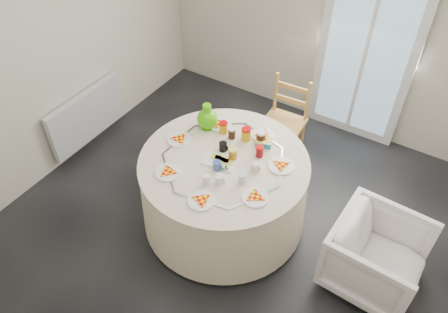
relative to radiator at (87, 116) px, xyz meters
The scene contains 14 objects.
floor 1.99m from the radiator, ahead, with size 4.00×4.00×0.00m, color black.
wall_back 2.80m from the radiator, 42.86° to the left, with size 4.00×0.02×2.60m, color #BCB5A3.
wall_left 0.94m from the radiator, 106.70° to the right, with size 0.02×4.00×2.60m, color #BCB5A3.
glass_door 3.00m from the radiator, 36.79° to the left, with size 1.00×0.08×2.10m, color silver.
radiator is the anchor object (origin of this frame).
table 1.82m from the radiator, ahead, with size 1.48×1.48×0.75m, color beige.
wooden_chair 2.08m from the radiator, 26.44° to the left, with size 0.41×0.39×0.91m, color tan, non-canonical shape.
armchair 3.18m from the radiator, ahead, with size 0.69×0.65×0.71m, color white.
place_settings 1.86m from the radiator, ahead, with size 1.16×1.16×0.02m, color white, non-canonical shape.
jar_cluster 1.87m from the radiator, ahead, with size 0.48×0.24×0.14m, color #A5441E, non-canonical shape.
butter_tub 2.05m from the radiator, ahead, with size 0.14×0.10×0.06m, color #09879E.
green_pitcher 1.54m from the radiator, ahead, with size 0.19×0.19×0.24m, color #47C008, non-canonical shape.
cheese_platter 1.84m from the radiator, ahead, with size 0.27×0.18×0.04m, color white, non-canonical shape.
mugs_glasses 1.97m from the radiator, ahead, with size 0.52×0.52×0.10m, color gray, non-canonical shape.
Camera 1 is at (1.26, -2.15, 3.27)m, focal length 35.00 mm.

